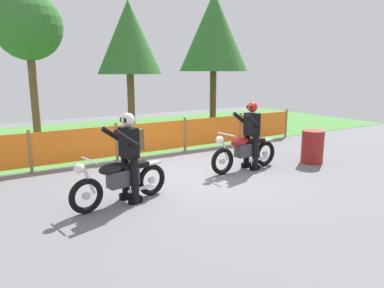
{
  "coord_description": "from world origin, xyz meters",
  "views": [
    {
      "loc": [
        -4.35,
        -6.69,
        2.44
      ],
      "look_at": [
        -0.45,
        -0.44,
        0.9
      ],
      "focal_mm": 32.91,
      "sensor_mm": 36.0,
      "label": 1
    }
  ],
  "objects_px": {
    "motorcycle_lead": "(245,151)",
    "rider_trailing": "(129,152)",
    "rider_lead": "(251,133)",
    "motorcycle_trailing": "(120,180)",
    "oil_drum": "(312,147)"
  },
  "relations": [
    {
      "from": "rider_lead",
      "to": "oil_drum",
      "type": "xyz_separation_m",
      "value": [
        1.81,
        -0.43,
        -0.48
      ]
    },
    {
      "from": "motorcycle_trailing",
      "to": "rider_lead",
      "type": "height_order",
      "value": "rider_lead"
    },
    {
      "from": "motorcycle_lead",
      "to": "rider_lead",
      "type": "distance_m",
      "value": 0.48
    },
    {
      "from": "motorcycle_trailing",
      "to": "motorcycle_lead",
      "type": "bearing_deg",
      "value": 179.32
    },
    {
      "from": "rider_lead",
      "to": "rider_trailing",
      "type": "distance_m",
      "value": 3.47
    },
    {
      "from": "motorcycle_lead",
      "to": "motorcycle_trailing",
      "type": "distance_m",
      "value": 3.49
    },
    {
      "from": "rider_lead",
      "to": "rider_trailing",
      "type": "height_order",
      "value": "same"
    },
    {
      "from": "rider_lead",
      "to": "oil_drum",
      "type": "distance_m",
      "value": 1.92
    },
    {
      "from": "rider_trailing",
      "to": "motorcycle_trailing",
      "type": "bearing_deg",
      "value": 0.51
    },
    {
      "from": "motorcycle_lead",
      "to": "rider_lead",
      "type": "xyz_separation_m",
      "value": [
        0.2,
        0.01,
        0.44
      ]
    },
    {
      "from": "motorcycle_lead",
      "to": "motorcycle_trailing",
      "type": "relative_size",
      "value": 1.04
    },
    {
      "from": "motorcycle_trailing",
      "to": "rider_lead",
      "type": "distance_m",
      "value": 3.72
    },
    {
      "from": "motorcycle_lead",
      "to": "oil_drum",
      "type": "bearing_deg",
      "value": 165.92
    },
    {
      "from": "motorcycle_lead",
      "to": "rider_trailing",
      "type": "xyz_separation_m",
      "value": [
        -3.23,
        -0.51,
        0.47
      ]
    },
    {
      "from": "rider_trailing",
      "to": "oil_drum",
      "type": "height_order",
      "value": "rider_trailing"
    }
  ]
}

